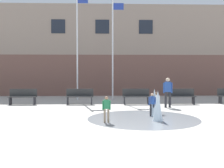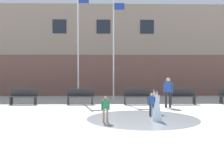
% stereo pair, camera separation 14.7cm
% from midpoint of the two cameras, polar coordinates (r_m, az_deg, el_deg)
% --- Properties ---
extents(ground_plane, '(100.00, 100.00, 0.00)m').
position_cam_midpoint_polar(ground_plane, '(6.61, -3.20, -13.79)').
color(ground_plane, '#B2ADA3').
extents(library_building, '(36.00, 6.05, 7.38)m').
position_cam_midpoint_polar(library_building, '(24.18, -2.27, 6.78)').
color(library_building, brown).
rests_on(library_building, ground).
extents(splash_fountain, '(4.51, 4.51, 1.19)m').
position_cam_midpoint_polar(splash_fountain, '(10.78, 8.31, -5.26)').
color(splash_fountain, gray).
rests_on(splash_fountain, ground).
extents(park_bench_left_of_flagpoles, '(1.60, 0.44, 0.91)m').
position_cam_midpoint_polar(park_bench_left_of_flagpoles, '(16.20, -19.10, -2.56)').
color(park_bench_left_of_flagpoles, '#28282D').
rests_on(park_bench_left_of_flagpoles, ground).
extents(park_bench_under_left_flagpole, '(1.60, 0.44, 0.91)m').
position_cam_midpoint_polar(park_bench_under_left_flagpole, '(15.55, -7.31, -2.65)').
color(park_bench_under_left_flagpole, '#28282D').
rests_on(park_bench_under_left_flagpole, ground).
extents(park_bench_under_right_flagpole, '(1.60, 0.44, 0.91)m').
position_cam_midpoint_polar(park_bench_under_right_flagpole, '(15.54, 5.00, -2.64)').
color(park_bench_under_right_flagpole, '#28282D').
rests_on(park_bench_under_right_flagpole, ground).
extents(park_bench_near_trashcan, '(1.60, 0.44, 0.91)m').
position_cam_midpoint_polar(park_bench_near_trashcan, '(16.02, 14.61, -2.56)').
color(park_bench_near_trashcan, '#28282D').
rests_on(park_bench_near_trashcan, ground).
extents(adult_watching, '(0.50, 0.28, 1.59)m').
position_cam_midpoint_polar(adult_watching, '(14.24, 11.76, -1.31)').
color(adult_watching, '#28282D').
rests_on(adult_watching, ground).
extents(child_in_fountain, '(0.31, 0.15, 0.99)m').
position_cam_midpoint_polar(child_in_fountain, '(9.71, -1.64, -5.08)').
color(child_in_fountain, '#89755B').
rests_on(child_in_fountain, ground).
extents(child_running, '(0.31, 0.23, 0.99)m').
position_cam_midpoint_polar(child_running, '(11.28, 8.38, -4.06)').
color(child_running, '#28282D').
rests_on(child_running, ground).
extents(child_with_pink_shirt, '(0.31, 0.22, 0.99)m').
position_cam_midpoint_polar(child_with_pink_shirt, '(12.05, 9.30, -3.65)').
color(child_with_pink_shirt, silver).
rests_on(child_with_pink_shirt, ground).
extents(flagpole_left, '(0.80, 0.10, 7.46)m').
position_cam_midpoint_polar(flagpole_left, '(18.33, -7.72, 9.05)').
color(flagpole_left, silver).
rests_on(flagpole_left, ground).
extents(flagpole_right, '(0.80, 0.10, 7.04)m').
position_cam_midpoint_polar(flagpole_right, '(18.22, 0.02, 8.42)').
color(flagpole_right, silver).
rests_on(flagpole_right, ground).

